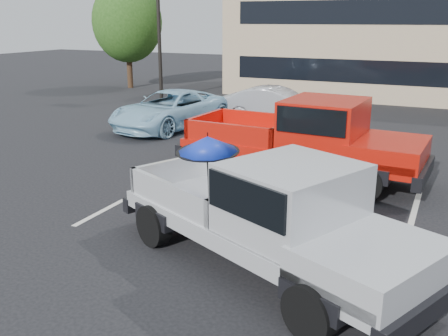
{
  "coord_description": "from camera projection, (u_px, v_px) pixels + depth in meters",
  "views": [
    {
      "loc": [
        3.51,
        -7.45,
        3.91
      ],
      "look_at": [
        -0.18,
        0.44,
        1.3
      ],
      "focal_mm": 40.0,
      "sensor_mm": 36.0,
      "label": 1
    }
  ],
  "objects": [
    {
      "name": "ground",
      "position": [
        222.0,
        244.0,
        9.01
      ],
      "size": [
        90.0,
        90.0,
        0.0
      ],
      "primitive_type": "plane",
      "color": "black",
      "rests_on": "ground"
    },
    {
      "name": "stripe_left",
      "position": [
        145.0,
        188.0,
        11.96
      ],
      "size": [
        0.12,
        5.0,
        0.01
      ],
      "primitive_type": "cube",
      "color": "silver",
      "rests_on": "ground"
    },
    {
      "name": "stripe_right",
      "position": [
        409.0,
        232.0,
        9.53
      ],
      "size": [
        0.12,
        5.0,
        0.01
      ],
      "primitive_type": "cube",
      "color": "silver",
      "rests_on": "ground"
    },
    {
      "name": "motel_building",
      "position": [
        432.0,
        33.0,
        25.49
      ],
      "size": [
        20.4,
        8.4,
        6.3
      ],
      "color": "tan",
      "rests_on": "ground"
    },
    {
      "name": "motel_sign",
      "position": [
        158.0,
        3.0,
        23.88
      ],
      "size": [
        1.6,
        0.22,
        6.0
      ],
      "color": "black",
      "rests_on": "ground"
    },
    {
      "name": "tree_left",
      "position": [
        127.0,
        22.0,
        28.37
      ],
      "size": [
        3.96,
        3.96,
        6.02
      ],
      "color": "#332114",
      "rests_on": "ground"
    },
    {
      "name": "silver_pickup",
      "position": [
        279.0,
        212.0,
        7.69
      ],
      "size": [
        5.99,
        4.15,
        2.06
      ],
      "rotation": [
        0.0,
        0.0,
        -0.43
      ],
      "color": "black",
      "rests_on": "ground"
    },
    {
      "name": "red_pickup",
      "position": [
        316.0,
        136.0,
        12.38
      ],
      "size": [
        6.32,
        2.6,
        2.04
      ],
      "rotation": [
        0.0,
        0.0,
        -0.06
      ],
      "color": "black",
      "rests_on": "ground"
    },
    {
      "name": "silver_sedan",
      "position": [
        276.0,
        105.0,
        19.33
      ],
      "size": [
        4.18,
        1.46,
        1.38
      ],
      "primitive_type": "imported",
      "rotation": [
        0.0,
        0.0,
        1.57
      ],
      "color": "#A7A8AE",
      "rests_on": "ground"
    },
    {
      "name": "blue_suv",
      "position": [
        170.0,
        110.0,
        18.38
      ],
      "size": [
        3.11,
        5.28,
        1.38
      ],
      "primitive_type": "imported",
      "rotation": [
        0.0,
        0.0,
        -0.17
      ],
      "color": "#9BCCE7",
      "rests_on": "ground"
    }
  ]
}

